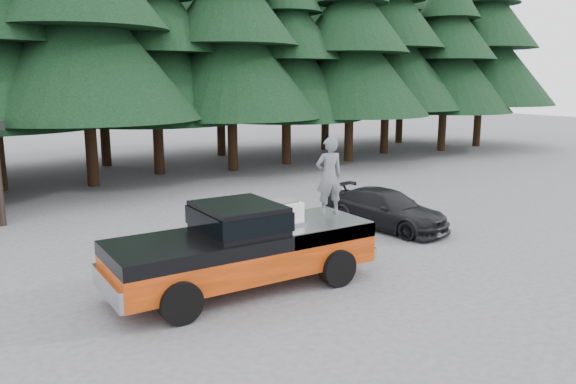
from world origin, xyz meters
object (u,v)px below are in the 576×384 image
pickup_truck (243,259)px  parked_car (386,209)px  man_on_bed (329,176)px  air_compressor (284,214)px

pickup_truck → parked_car: size_ratio=1.47×
man_on_bed → parked_car: man_on_bed is taller
pickup_truck → man_on_bed: bearing=4.5°
air_compressor → parked_car: size_ratio=0.17×
air_compressor → parked_car: (5.13, 2.26, -0.98)m
pickup_truck → parked_car: 6.52m
pickup_truck → parked_car: bearing=19.7°
man_on_bed → parked_car: size_ratio=0.46×
pickup_truck → parked_car: pickup_truck is taller
man_on_bed → pickup_truck: bearing=14.8°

